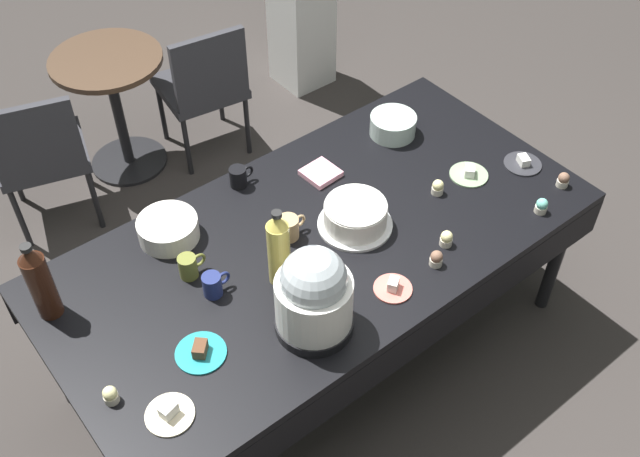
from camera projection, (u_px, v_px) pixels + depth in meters
ground at (320, 348)px, 3.47m from camera, size 9.00×9.00×0.00m
potluck_table at (320, 248)px, 2.98m from camera, size 2.20×1.10×0.75m
frosted_layer_cake at (355, 216)px, 2.94m from camera, size 0.30×0.30×0.12m
slow_cooker at (314, 295)px, 2.51m from camera, size 0.28×0.28×0.37m
glass_salad_bowl at (393, 125)px, 3.36m from camera, size 0.21×0.21×0.09m
ceramic_snack_bowl at (168, 229)px, 2.90m from camera, size 0.24×0.24×0.09m
dessert_plate_sage at (469, 174)px, 3.18m from camera, size 0.17×0.17×0.05m
dessert_plate_teal at (201, 352)px, 2.54m from camera, size 0.18×0.18×0.05m
dessert_plate_coral at (393, 287)px, 2.74m from camera, size 0.15×0.15×0.05m
dessert_plate_cream at (169, 413)px, 2.37m from camera, size 0.16×0.16×0.06m
dessert_plate_charcoal at (523, 163)px, 3.23m from camera, size 0.16×0.16×0.04m
cupcake_lemon at (436, 259)px, 2.81m from camera, size 0.05×0.05×0.07m
cupcake_vanilla at (110, 395)px, 2.39m from camera, size 0.05×0.05×0.07m
cupcake_berry at (438, 187)px, 3.09m from camera, size 0.05×0.05×0.07m
cupcake_cocoa at (563, 180)px, 3.12m from camera, size 0.05×0.05×0.07m
cupcake_mint at (446, 239)px, 2.88m from camera, size 0.05×0.05×0.07m
cupcake_rose at (542, 206)px, 3.01m from camera, size 0.05×0.05×0.07m
soda_bottle_ginger_ale at (279, 249)px, 2.67m from camera, size 0.08×0.08×0.35m
soda_bottle_cola at (40, 282)px, 2.56m from camera, size 0.09×0.09×0.34m
coffee_mug_tan at (289, 227)px, 2.91m from camera, size 0.13×0.09×0.09m
coffee_mug_navy at (213, 285)px, 2.70m from camera, size 0.11×0.07×0.09m
coffee_mug_black at (239, 177)px, 3.12m from camera, size 0.11×0.07×0.09m
coffee_mug_olive at (189, 266)px, 2.76m from camera, size 0.11×0.07×0.10m
paper_napkin_stack at (321, 173)px, 3.19m from camera, size 0.15×0.15×0.02m
maroon_chair_left at (40, 152)px, 3.71m from camera, size 0.55×0.55×0.85m
maroon_chair_right at (204, 83)px, 4.12m from camera, size 0.50×0.50×0.85m
round_cafe_table at (113, 93)px, 4.05m from camera, size 0.60×0.60×0.72m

